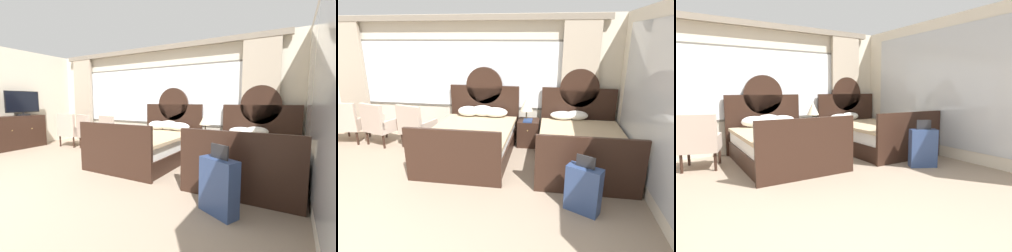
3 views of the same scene
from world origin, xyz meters
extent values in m
cube|color=beige|center=(0.00, 4.43, 1.35)|extent=(6.97, 0.07, 2.70)
cube|color=#605B52|center=(0.00, 4.39, 1.43)|extent=(4.92, 0.02, 1.50)
cube|color=white|center=(0.00, 4.38, 1.43)|extent=(4.84, 0.02, 1.42)
cube|color=tan|center=(2.64, 4.30, 1.30)|extent=(0.74, 0.08, 2.60)
cube|color=gray|center=(0.00, 4.30, 2.62)|extent=(6.41, 0.10, 0.12)
cube|color=beige|center=(3.52, 1.90, 1.35)|extent=(0.07, 5.00, 2.70)
cube|color=#B2B7BC|center=(3.47, 2.20, 1.35)|extent=(0.01, 3.50, 2.27)
cube|color=black|center=(0.61, 3.19, 0.15)|extent=(1.47, 2.14, 0.30)
cube|color=white|center=(0.61, 3.19, 0.41)|extent=(1.41, 2.04, 0.22)
cube|color=tan|center=(0.61, 3.11, 0.55)|extent=(1.51, 1.94, 0.06)
cube|color=black|center=(0.61, 4.29, 0.60)|extent=(1.55, 0.06, 1.21)
cylinder|color=black|center=(0.61, 4.29, 1.21)|extent=(0.81, 0.06, 0.81)
cube|color=black|center=(0.61, 2.09, 0.45)|extent=(1.55, 0.06, 0.91)
ellipsoid|color=white|center=(0.31, 3.99, 0.69)|extent=(0.47, 0.33, 0.21)
ellipsoid|color=white|center=(0.62, 4.04, 0.70)|extent=(0.50, 0.33, 0.23)
ellipsoid|color=white|center=(0.91, 4.01, 0.68)|extent=(0.53, 0.34, 0.20)
cube|color=black|center=(2.66, 3.19, 0.15)|extent=(1.47, 2.14, 0.30)
cube|color=white|center=(2.66, 3.19, 0.41)|extent=(1.41, 2.04, 0.22)
cube|color=tan|center=(2.66, 3.11, 0.55)|extent=(1.51, 1.94, 0.06)
cube|color=black|center=(2.66, 4.29, 0.60)|extent=(1.55, 0.06, 1.21)
cylinder|color=black|center=(2.66, 4.29, 1.21)|extent=(0.81, 0.06, 0.81)
cube|color=black|center=(2.66, 2.09, 0.45)|extent=(1.55, 0.06, 0.91)
ellipsoid|color=white|center=(2.34, 4.06, 0.66)|extent=(0.52, 0.32, 0.16)
ellipsoid|color=white|center=(2.63, 4.07, 0.68)|extent=(0.46, 0.26, 0.19)
cube|color=black|center=(1.64, 3.94, 0.28)|extent=(0.44, 0.44, 0.56)
sphere|color=tan|center=(1.64, 3.71, 0.40)|extent=(0.02, 0.02, 0.02)
cylinder|color=brown|center=(1.59, 3.95, 0.57)|extent=(0.14, 0.14, 0.02)
cylinder|color=brown|center=(1.59, 3.95, 0.67)|extent=(0.03, 0.03, 0.18)
cone|color=beige|center=(1.59, 3.95, 0.91)|extent=(0.27, 0.27, 0.28)
cube|color=navy|center=(1.63, 3.85, 0.58)|extent=(0.18, 0.26, 0.03)
cube|color=#B29E8E|center=(-0.67, 3.57, 0.35)|extent=(0.73, 0.73, 0.10)
cube|color=#B29E8E|center=(-0.74, 3.32, 0.66)|extent=(0.60, 0.24, 0.52)
cube|color=#B29E8E|center=(-0.42, 3.50, 0.48)|extent=(0.20, 0.53, 0.16)
cube|color=#B29E8E|center=(-0.93, 3.64, 0.48)|extent=(0.20, 0.53, 0.16)
cylinder|color=black|center=(-0.37, 3.74, 0.15)|extent=(0.04, 0.04, 0.30)
cylinder|color=black|center=(-0.85, 3.88, 0.15)|extent=(0.04, 0.04, 0.30)
cylinder|color=black|center=(-0.50, 3.27, 0.15)|extent=(0.04, 0.04, 0.30)
cylinder|color=black|center=(-0.98, 3.40, 0.15)|extent=(0.04, 0.04, 0.30)
cube|color=navy|center=(2.55, 1.67, 0.32)|extent=(0.49, 0.38, 0.65)
cube|color=#232326|center=(2.55, 1.67, 0.73)|extent=(0.23, 0.13, 0.16)
cylinder|color=black|center=(2.39, 1.75, 0.03)|extent=(0.05, 0.04, 0.05)
cylinder|color=black|center=(2.71, 1.58, 0.03)|extent=(0.05, 0.04, 0.05)
camera|label=1|loc=(3.23, -0.76, 1.29)|focal=24.04mm
camera|label=2|loc=(2.07, -1.66, 2.24)|focal=29.61mm
camera|label=3|loc=(-1.10, -1.66, 1.31)|focal=30.36mm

